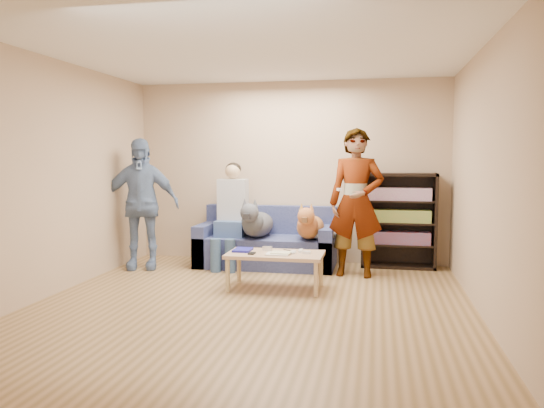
% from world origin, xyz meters
% --- Properties ---
extents(ground, '(5.00, 5.00, 0.00)m').
position_xyz_m(ground, '(0.00, 0.00, 0.00)').
color(ground, olive).
rests_on(ground, ground).
extents(ceiling, '(5.00, 5.00, 0.00)m').
position_xyz_m(ceiling, '(0.00, 0.00, 2.60)').
color(ceiling, white).
rests_on(ceiling, ground).
extents(wall_back, '(4.50, 0.00, 4.50)m').
position_xyz_m(wall_back, '(0.00, 2.50, 1.30)').
color(wall_back, tan).
rests_on(wall_back, ground).
extents(wall_front, '(4.50, 0.00, 4.50)m').
position_xyz_m(wall_front, '(0.00, -2.50, 1.30)').
color(wall_front, tan).
rests_on(wall_front, ground).
extents(wall_left, '(0.00, 5.00, 5.00)m').
position_xyz_m(wall_left, '(-2.25, 0.00, 1.30)').
color(wall_left, tan).
rests_on(wall_left, ground).
extents(wall_right, '(0.00, 5.00, 5.00)m').
position_xyz_m(wall_right, '(2.25, 0.00, 1.30)').
color(wall_right, tan).
rests_on(wall_right, ground).
extents(blanket, '(0.43, 0.37, 0.15)m').
position_xyz_m(blanket, '(0.55, 1.89, 0.50)').
color(blanket, '#A4A4A8').
rests_on(blanket, sofa).
extents(person_standing_right, '(0.71, 0.49, 1.89)m').
position_xyz_m(person_standing_right, '(0.99, 1.68, 0.94)').
color(person_standing_right, gray).
rests_on(person_standing_right, ground).
extents(person_standing_left, '(1.11, 0.68, 1.77)m').
position_xyz_m(person_standing_left, '(-1.90, 1.58, 0.89)').
color(person_standing_left, '#7693BD').
rests_on(person_standing_left, ground).
extents(held_controller, '(0.08, 0.13, 0.03)m').
position_xyz_m(held_controller, '(0.79, 1.48, 1.12)').
color(held_controller, silver).
rests_on(held_controller, person_standing_right).
extents(notebook_blue, '(0.20, 0.26, 0.03)m').
position_xyz_m(notebook_blue, '(-0.29, 0.87, 0.43)').
color(notebook_blue, '#1B1B94').
rests_on(notebook_blue, coffee_table).
extents(papers, '(0.26, 0.20, 0.02)m').
position_xyz_m(papers, '(0.16, 0.72, 0.43)').
color(papers, silver).
rests_on(papers, coffee_table).
extents(magazine, '(0.22, 0.17, 0.01)m').
position_xyz_m(magazine, '(0.19, 0.74, 0.44)').
color(magazine, beige).
rests_on(magazine, coffee_table).
extents(camera_silver, '(0.11, 0.06, 0.05)m').
position_xyz_m(camera_silver, '(-0.01, 0.94, 0.45)').
color(camera_silver, silver).
rests_on(camera_silver, coffee_table).
extents(controller_a, '(0.04, 0.13, 0.03)m').
position_xyz_m(controller_a, '(0.39, 0.92, 0.43)').
color(controller_a, white).
rests_on(controller_a, coffee_table).
extents(controller_b, '(0.09, 0.06, 0.03)m').
position_xyz_m(controller_b, '(0.47, 0.84, 0.43)').
color(controller_b, white).
rests_on(controller_b, coffee_table).
extents(headphone_cup_a, '(0.07, 0.07, 0.02)m').
position_xyz_m(headphone_cup_a, '(0.31, 0.80, 0.43)').
color(headphone_cup_a, silver).
rests_on(headphone_cup_a, coffee_table).
extents(headphone_cup_b, '(0.07, 0.07, 0.02)m').
position_xyz_m(headphone_cup_b, '(0.31, 0.88, 0.43)').
color(headphone_cup_b, white).
rests_on(headphone_cup_b, coffee_table).
extents(pen_orange, '(0.13, 0.06, 0.01)m').
position_xyz_m(pen_orange, '(0.09, 0.66, 0.42)').
color(pen_orange, orange).
rests_on(pen_orange, coffee_table).
extents(pen_black, '(0.13, 0.08, 0.01)m').
position_xyz_m(pen_black, '(0.23, 1.00, 0.42)').
color(pen_black, black).
rests_on(pen_black, coffee_table).
extents(wallet, '(0.07, 0.12, 0.02)m').
position_xyz_m(wallet, '(-0.14, 0.70, 0.43)').
color(wallet, black).
rests_on(wallet, coffee_table).
extents(sofa, '(1.90, 0.85, 0.82)m').
position_xyz_m(sofa, '(-0.25, 2.10, 0.28)').
color(sofa, '#515B93').
rests_on(sofa, ground).
extents(person_seated, '(0.40, 0.73, 1.47)m').
position_xyz_m(person_seated, '(-0.73, 1.97, 0.77)').
color(person_seated, '#426993').
rests_on(person_seated, sofa).
extents(dog_gray, '(0.39, 1.24, 0.57)m').
position_xyz_m(dog_gray, '(-0.35, 1.88, 0.63)').
color(dog_gray, '#474A50').
rests_on(dog_gray, sofa).
extents(dog_tan, '(0.36, 1.14, 0.52)m').
position_xyz_m(dog_tan, '(0.38, 1.86, 0.61)').
color(dog_tan, '#C26E3B').
rests_on(dog_tan, sofa).
extents(coffee_table, '(1.10, 0.60, 0.42)m').
position_xyz_m(coffee_table, '(0.11, 0.82, 0.37)').
color(coffee_table, tan).
rests_on(coffee_table, ground).
extents(bookshelf, '(1.00, 0.34, 1.30)m').
position_xyz_m(bookshelf, '(1.55, 2.33, 0.68)').
color(bookshelf, black).
rests_on(bookshelf, ground).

